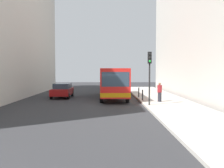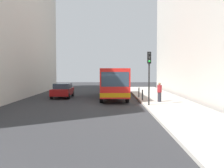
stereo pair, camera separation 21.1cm
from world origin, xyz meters
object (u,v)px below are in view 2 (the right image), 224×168
car_behind_bus (112,85)px  bollard_near (142,95)px  car_beside_bus (63,90)px  bollard_mid (139,92)px  pedestrian_near_signal (159,92)px  bus (113,81)px  traffic_light (149,68)px

car_behind_bus → bollard_near: (2.61, -14.11, -0.16)m
car_beside_bus → bollard_mid: car_beside_bus is taller
car_beside_bus → bollard_near: size_ratio=4.64×
pedestrian_near_signal → car_beside_bus: bearing=-52.7°
car_behind_bus → pedestrian_near_signal: size_ratio=2.76×
car_behind_bus → pedestrian_near_signal: 15.69m
car_beside_bus → bollard_near: bearing=153.4°
bollard_near → bus: bearing=127.0°
bollard_near → pedestrian_near_signal: bearing=-39.2°
traffic_light → pedestrian_near_signal: traffic_light is taller
traffic_light → bus: bearing=111.9°
traffic_light → pedestrian_near_signal: (1.22, 2.22, -2.04)m
bus → pedestrian_near_signal: bearing=129.4°
traffic_light → bollard_mid: traffic_light is taller
bollard_mid → pedestrian_near_signal: 4.25m
bus → bollard_mid: (2.62, -0.53, -1.10)m
car_behind_bus → car_beside_bus: bearing=67.5°
bus → pedestrian_near_signal: (3.95, -4.56, -0.76)m
bollard_mid → car_beside_bus: bearing=173.2°
traffic_light → bollard_near: (-0.10, 3.30, -2.38)m
pedestrian_near_signal → bollard_near: bearing=-63.4°
bollard_near → pedestrian_near_signal: pedestrian_near_signal is taller
bus → traffic_light: traffic_light is taller
bollard_near → bollard_mid: size_ratio=1.00×
bus → bollard_near: 4.50m
car_behind_bus → bollard_near: bearing=104.8°
bus → bollard_near: bus is taller
car_beside_bus → bollard_near: (7.80, -3.88, -0.16)m
bollard_near → car_beside_bus: bearing=153.6°
bollard_near → traffic_light: bearing=-88.3°
car_behind_bus → traffic_light: (2.71, -17.41, 2.22)m
car_beside_bus → bus: bearing=175.4°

